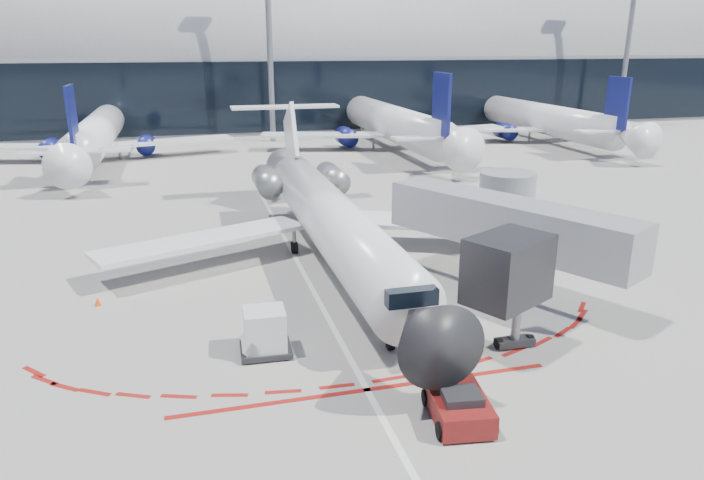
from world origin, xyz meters
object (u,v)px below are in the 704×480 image
object	(u,v)px
pushback_tug	(459,406)
ramp_worker	(433,377)
regional_jet	(327,214)
uld_container	(265,332)

from	to	relation	value
pushback_tug	ramp_worker	xyz separation A→B (m)	(-0.45, 1.20, 0.45)
pushback_tug	ramp_worker	distance (m)	1.36
regional_jet	uld_container	bearing A→B (deg)	-114.96
pushback_tug	uld_container	xyz separation A→B (m)	(-5.54, 6.22, 0.42)
pushback_tug	uld_container	size ratio (longest dim) A/B	2.19
regional_jet	pushback_tug	world-z (taller)	regional_jet
regional_jet	pushback_tug	size ratio (longest dim) A/B	6.94
ramp_worker	uld_container	bearing A→B (deg)	-75.41
pushback_tug	ramp_worker	bearing A→B (deg)	118.37
regional_jet	uld_container	distance (m)	11.77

